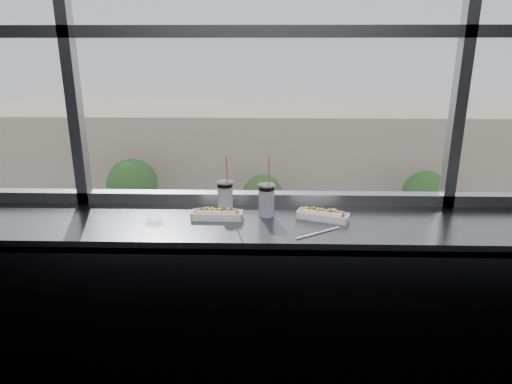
{
  "coord_description": "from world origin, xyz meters",
  "views": [
    {
      "loc": [
        0.02,
        -0.9,
        1.92
      ],
      "look_at": [
        -0.04,
        1.23,
        1.25
      ],
      "focal_mm": 32.0,
      "sensor_mm": 36.0,
      "label": 1
    }
  ],
  "objects_px": {
    "wrapper": "(154,221)",
    "tree_center": "(263,195)",
    "car_far_c": "(470,247)",
    "car_near_d": "(420,319)",
    "soda_cup_right": "(266,198)",
    "car_near_c": "(273,314)",
    "pedestrian_b": "(226,220)",
    "tree_left": "(132,184)",
    "loose_straw": "(318,233)",
    "soda_cup_left": "(225,195)",
    "hotdog_tray_right": "(323,215)",
    "tree_right": "(425,193)",
    "car_near_b": "(83,313)",
    "car_far_b": "(282,243)",
    "pedestrian_c": "(357,223)",
    "hotdog_tray_left": "(217,214)"
  },
  "relations": [
    {
      "from": "wrapper",
      "to": "tree_center",
      "type": "height_order",
      "value": "wrapper"
    },
    {
      "from": "car_far_c",
      "to": "car_near_d",
      "type": "height_order",
      "value": "car_far_c"
    },
    {
      "from": "soda_cup_right",
      "to": "car_near_c",
      "type": "distance_m",
      "value": 19.61
    },
    {
      "from": "soda_cup_right",
      "to": "pedestrian_b",
      "type": "height_order",
      "value": "soda_cup_right"
    },
    {
      "from": "soda_cup_right",
      "to": "car_near_d",
      "type": "height_order",
      "value": "soda_cup_right"
    },
    {
      "from": "tree_left",
      "to": "loose_straw",
      "type": "bearing_deg",
      "value": -71.09
    },
    {
      "from": "tree_center",
      "to": "loose_straw",
      "type": "bearing_deg",
      "value": -88.82
    },
    {
      "from": "soda_cup_left",
      "to": "loose_straw",
      "type": "height_order",
      "value": "soda_cup_left"
    },
    {
      "from": "car_far_c",
      "to": "soda_cup_right",
      "type": "bearing_deg",
      "value": 145.1
    },
    {
      "from": "wrapper",
      "to": "car_far_c",
      "type": "relative_size",
      "value": 0.02
    },
    {
      "from": "hotdog_tray_right",
      "to": "soda_cup_right",
      "type": "xyz_separation_m",
      "value": [
        -0.28,
        0.05,
        0.07
      ]
    },
    {
      "from": "wrapper",
      "to": "car_near_c",
      "type": "relative_size",
      "value": 0.01
    },
    {
      "from": "soda_cup_left",
      "to": "soda_cup_right",
      "type": "distance_m",
      "value": 0.22
    },
    {
      "from": "car_near_d",
      "to": "tree_left",
      "type": "distance_m",
      "value": 20.63
    },
    {
      "from": "car_near_c",
      "to": "car_near_d",
      "type": "bearing_deg",
      "value": -86.19
    },
    {
      "from": "loose_straw",
      "to": "hotdog_tray_right",
      "type": "bearing_deg",
      "value": 43.34
    },
    {
      "from": "car_near_d",
      "to": "tree_right",
      "type": "xyz_separation_m",
      "value": [
        3.87,
        12.0,
        2.29
      ]
    },
    {
      "from": "loose_straw",
      "to": "car_near_b",
      "type": "distance_m",
      "value": 21.69
    },
    {
      "from": "car_far_b",
      "to": "pedestrian_c",
      "type": "xyz_separation_m",
      "value": [
        5.4,
        3.83,
        -0.11
      ]
    },
    {
      "from": "car_far_b",
      "to": "car_near_d",
      "type": "relative_size",
      "value": 1.2
    },
    {
      "from": "car_near_d",
      "to": "tree_center",
      "type": "bearing_deg",
      "value": 34.81
    },
    {
      "from": "loose_straw",
      "to": "tree_center",
      "type": "relative_size",
      "value": 0.06
    },
    {
      "from": "soda_cup_left",
      "to": "car_far_c",
      "type": "height_order",
      "value": "soda_cup_left"
    },
    {
      "from": "car_far_b",
      "to": "car_near_c",
      "type": "xyz_separation_m",
      "value": [
        -0.64,
        -8.0,
        -0.04
      ]
    },
    {
      "from": "pedestrian_b",
      "to": "pedestrian_c",
      "type": "relative_size",
      "value": 1.02
    },
    {
      "from": "pedestrian_c",
      "to": "tree_left",
      "type": "height_order",
      "value": "tree_left"
    },
    {
      "from": "car_far_c",
      "to": "pedestrian_b",
      "type": "relative_size",
      "value": 2.89
    },
    {
      "from": "tree_center",
      "to": "pedestrian_c",
      "type": "bearing_deg",
      "value": -1.45
    },
    {
      "from": "hotdog_tray_left",
      "to": "tree_center",
      "type": "xyz_separation_m",
      "value": [
        -0.1,
        28.25,
        -9.09
      ]
    },
    {
      "from": "hotdog_tray_right",
      "to": "wrapper",
      "type": "bearing_deg",
      "value": -155.15
    },
    {
      "from": "hotdog_tray_left",
      "to": "tree_left",
      "type": "height_order",
      "value": "hotdog_tray_left"
    },
    {
      "from": "loose_straw",
      "to": "car_far_c",
      "type": "bearing_deg",
      "value": 29.3
    },
    {
      "from": "wrapper",
      "to": "car_far_b",
      "type": "height_order",
      "value": "wrapper"
    },
    {
      "from": "tree_right",
      "to": "loose_straw",
      "type": "bearing_deg",
      "value": -110.6
    },
    {
      "from": "car_near_b",
      "to": "soda_cup_right",
      "type": "bearing_deg",
      "value": -145.95
    },
    {
      "from": "soda_cup_right",
      "to": "car_near_b",
      "type": "bearing_deg",
      "value": 117.93
    },
    {
      "from": "soda_cup_right",
      "to": "tree_center",
      "type": "relative_size",
      "value": 0.07
    },
    {
      "from": "hotdog_tray_left",
      "to": "soda_cup_left",
      "type": "relative_size",
      "value": 0.82
    },
    {
      "from": "car_near_c",
      "to": "hotdog_tray_left",
      "type": "bearing_deg",
      "value": -178.15
    },
    {
      "from": "hotdog_tray_left",
      "to": "car_far_b",
      "type": "relative_size",
      "value": 0.04
    },
    {
      "from": "hotdog_tray_right",
      "to": "tree_right",
      "type": "relative_size",
      "value": 0.06
    },
    {
      "from": "wrapper",
      "to": "pedestrian_b",
      "type": "xyz_separation_m",
      "value": [
        -2.44,
        28.43,
        -11.02
      ]
    },
    {
      "from": "car_far_b",
      "to": "car_far_c",
      "type": "distance_m",
      "value": 11.69
    },
    {
      "from": "loose_straw",
      "to": "tree_right",
      "type": "height_order",
      "value": "loose_straw"
    },
    {
      "from": "loose_straw",
      "to": "car_near_d",
      "type": "xyz_separation_m",
      "value": [
        6.82,
        16.43,
        -11.11
      ]
    },
    {
      "from": "car_near_b",
      "to": "pedestrian_b",
      "type": "xyz_separation_m",
      "value": [
        5.6,
        12.11,
        0.05
      ]
    },
    {
      "from": "loose_straw",
      "to": "wrapper",
      "type": "height_order",
      "value": "wrapper"
    },
    {
      "from": "loose_straw",
      "to": "car_far_b",
      "type": "bearing_deg",
      "value": 54.54
    },
    {
      "from": "hotdog_tray_left",
      "to": "wrapper",
      "type": "bearing_deg",
      "value": -166.7
    },
    {
      "from": "pedestrian_b",
      "to": "tree_right",
      "type": "relative_size",
      "value": 0.44
    }
  ]
}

